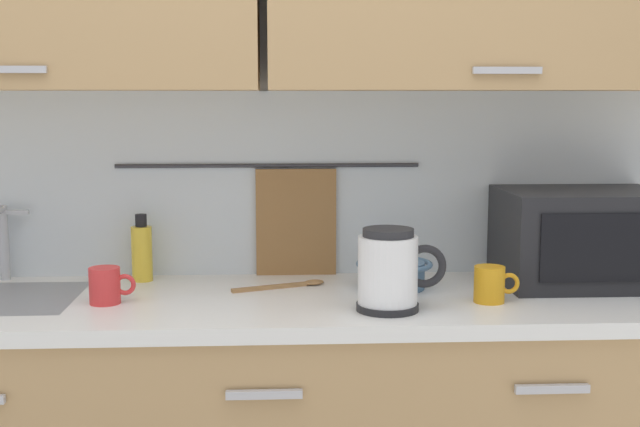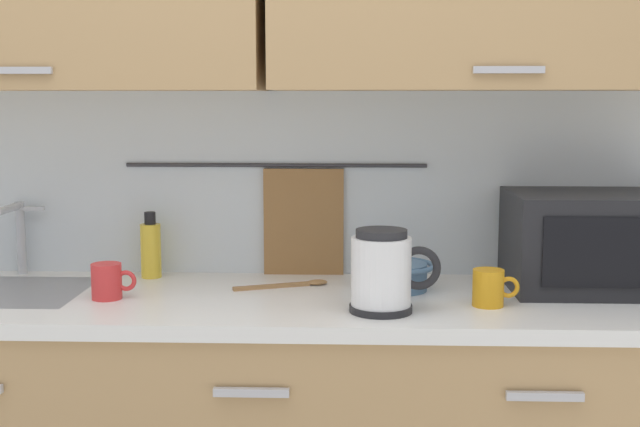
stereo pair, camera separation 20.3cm
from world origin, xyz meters
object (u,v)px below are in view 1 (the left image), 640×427
Objects in this scene: microwave at (583,237)px; mug_near_sink at (106,285)px; mixing_bowl at (394,273)px; mug_by_kettle at (490,284)px; wooden_spoon at (290,285)px; electric_kettle at (390,271)px; dish_soap_bottle at (142,252)px.

mug_near_sink is at bearing -172.95° from microwave.
mixing_bowl is (-0.55, -0.03, -0.09)m from microwave.
wooden_spoon is at bearing 158.65° from mug_by_kettle.
electric_kettle is 0.25m from mixing_bowl.
electric_kettle is 1.89× the size of mug_by_kettle.
mixing_bowl is at bearing 142.94° from mug_by_kettle.
dish_soap_bottle is 1.63× the size of mug_near_sink.
mug_near_sink is 0.78m from mixing_bowl.
mixing_bowl is (0.77, 0.13, -0.00)m from mug_near_sink.
electric_kettle is at bearing -155.38° from microwave.
electric_kettle is 1.89× the size of mug_near_sink.
wooden_spoon is at bearing 179.99° from microwave.
mug_near_sink is (-0.05, -0.27, -0.04)m from dish_soap_bottle.
electric_kettle is at bearing -101.03° from mixing_bowl.
dish_soap_bottle is at bearing 175.14° from microwave.
electric_kettle reaches higher than mug_near_sink.
wooden_spoon is (-0.24, 0.27, -0.10)m from electric_kettle.
electric_kettle reaches higher than dish_soap_bottle.
electric_kettle reaches higher than mug_by_kettle.
mug_near_sink is 0.51m from wooden_spoon.
mixing_bowl is at bearing -176.79° from microwave.
mug_by_kettle is 0.45× the size of wooden_spoon.
mug_by_kettle is at bearing 14.00° from electric_kettle.
wooden_spoon is (-0.29, 0.03, -0.04)m from mixing_bowl.
mug_by_kettle reaches higher than mixing_bowl.
microwave reaches higher than wooden_spoon.
mixing_bowl is 0.80× the size of wooden_spoon.
wooden_spoon is at bearing 173.97° from mixing_bowl.
mug_by_kettle is 0.56m from wooden_spoon.
microwave is 2.03× the size of electric_kettle.
microwave is at bearing -4.86° from dish_soap_bottle.
mug_by_kettle is at bearing -147.40° from microwave.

